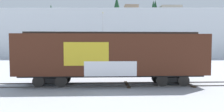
# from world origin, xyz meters

# --- Properties ---
(ground_plane) EXTENTS (260.00, 260.00, 0.00)m
(ground_plane) POSITION_xyz_m (0.00, 0.00, 0.00)
(ground_plane) COLOR #B2B5BC
(track) EXTENTS (60.01, 4.19, 0.08)m
(track) POSITION_xyz_m (0.20, -0.00, 0.04)
(track) COLOR #4C4742
(track) RESTS_ON ground_plane
(freight_car) EXTENTS (14.79, 3.60, 4.29)m
(freight_car) POSITION_xyz_m (0.20, -0.00, 2.42)
(freight_car) COLOR #472316
(freight_car) RESTS_ON ground_plane
(flagpole) EXTENTS (0.27, 1.51, 8.50)m
(flagpole) POSITION_xyz_m (-1.31, 13.95, 5.44)
(flagpole) COLOR silver
(flagpole) RESTS_ON ground_plane
(hillside) EXTENTS (116.34, 43.31, 18.43)m
(hillside) POSITION_xyz_m (0.02, 56.47, 6.95)
(hillside) COLOR silver
(hillside) RESTS_ON ground_plane
(parked_car_blue) EXTENTS (4.44, 2.09, 1.68)m
(parked_car_blue) POSITION_xyz_m (-4.93, 6.54, 0.84)
(parked_car_blue) COLOR navy
(parked_car_blue) RESTS_ON ground_plane
(parked_car_green) EXTENTS (4.55, 2.33, 1.72)m
(parked_car_green) POSITION_xyz_m (1.28, 6.59, 0.85)
(parked_car_green) COLOR #1E5933
(parked_car_green) RESTS_ON ground_plane
(parked_car_tan) EXTENTS (4.51, 2.32, 1.63)m
(parked_car_tan) POSITION_xyz_m (7.26, 6.40, 0.81)
(parked_car_tan) COLOR #9E8966
(parked_car_tan) RESTS_ON ground_plane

